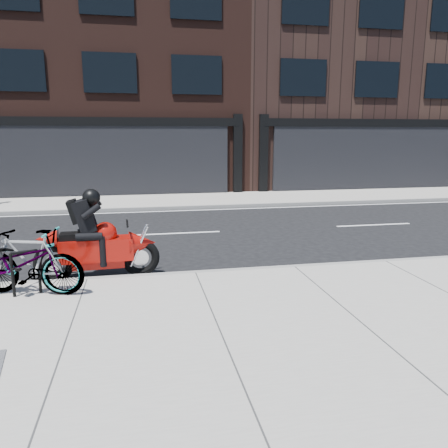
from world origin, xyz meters
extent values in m
plane|color=black|center=(0.00, 0.00, 0.00)|extent=(120.00, 120.00, 0.00)
cube|color=gray|center=(0.00, -5.00, 0.07)|extent=(60.00, 6.00, 0.13)
cube|color=gray|center=(0.00, 7.75, 0.07)|extent=(60.00, 3.50, 0.13)
cube|color=black|center=(-2.00, 14.50, 7.25)|extent=(12.00, 10.00, 14.50)
cube|color=black|center=(10.00, 14.50, 6.25)|extent=(12.00, 10.00, 12.50)
cylinder|color=black|center=(-3.06, -2.69, 0.49)|extent=(0.05, 0.05, 0.73)
cylinder|color=black|center=(-2.68, -2.56, 0.49)|extent=(0.05, 0.05, 0.73)
cylinder|color=black|center=(-2.87, -2.62, 0.86)|extent=(0.39, 0.18, 0.05)
imported|color=gray|center=(-2.96, -2.60, 0.67)|extent=(2.15, 1.06, 1.08)
imported|color=gray|center=(-2.80, -2.60, 0.68)|extent=(1.90, 1.01, 1.10)
torus|color=black|center=(-1.02, -1.56, 0.36)|extent=(0.75, 0.19, 0.74)
torus|color=black|center=(-2.62, -1.63, 0.36)|extent=(0.75, 0.19, 0.74)
cube|color=#910C06|center=(-1.83, -1.60, 0.58)|extent=(1.37, 0.49, 0.43)
cone|color=#910C06|center=(-0.98, -1.56, 0.65)|extent=(0.53, 0.52, 0.49)
sphere|color=#910C06|center=(-1.66, -1.59, 0.88)|extent=(0.45, 0.45, 0.45)
cube|color=black|center=(-2.17, -1.61, 0.85)|extent=(0.63, 0.34, 0.13)
cylinder|color=silver|center=(-2.46, -1.43, 0.34)|extent=(0.62, 0.13, 0.10)
cube|color=black|center=(-2.01, -1.61, 1.24)|extent=(0.46, 0.42, 0.66)
cube|color=black|center=(-2.19, -1.62, 1.33)|extent=(0.28, 0.35, 0.45)
sphere|color=black|center=(-1.88, -1.60, 1.57)|extent=(0.33, 0.33, 0.33)
camera|label=1|loc=(-0.99, -9.94, 2.73)|focal=35.00mm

